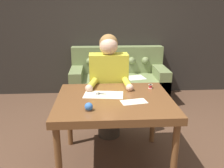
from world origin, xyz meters
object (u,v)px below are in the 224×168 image
(pin_cushion, at_px, (89,107))
(person, at_px, (109,86))
(dining_table, at_px, (114,106))
(thread_spool, at_px, (150,86))
(couch, at_px, (118,82))
(scissors, at_px, (103,94))

(pin_cushion, bearing_deg, person, 76.18)
(dining_table, bearing_deg, pin_cushion, -130.89)
(thread_spool, bearing_deg, person, 143.84)
(couch, distance_m, pin_cushion, 2.24)
(scissors, bearing_deg, pin_cushion, -108.96)
(thread_spool, bearing_deg, scissors, -163.21)
(scissors, distance_m, pin_cushion, 0.41)
(couch, relative_size, pin_cushion, 22.98)
(person, relative_size, pin_cushion, 18.15)
(scissors, bearing_deg, dining_table, -48.46)
(person, distance_m, pin_cushion, 0.90)
(dining_table, relative_size, thread_spool, 24.86)
(dining_table, height_order, thread_spool, thread_spool)
(thread_spool, distance_m, pin_cushion, 0.85)
(dining_table, relative_size, pin_cushion, 15.64)
(person, bearing_deg, couch, 79.82)
(couch, xyz_separation_m, person, (-0.23, -1.28, 0.35))
(couch, height_order, thread_spool, couch)
(person, relative_size, scissors, 5.39)
(person, xyz_separation_m, pin_cushion, (-0.21, -0.87, 0.11))
(dining_table, distance_m, person, 0.59)
(scissors, bearing_deg, thread_spool, 16.79)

